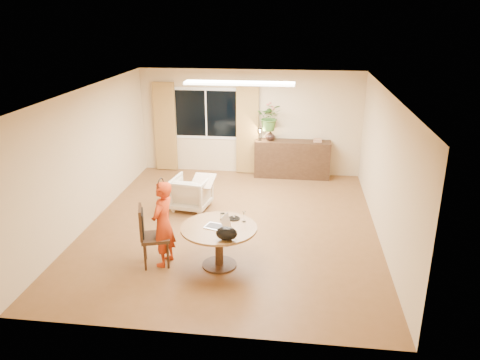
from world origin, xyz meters
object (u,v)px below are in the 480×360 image
Objects in this scene: dining_table at (219,235)px; child at (163,224)px; sideboard at (292,159)px; dining_chair at (155,236)px; armchair at (191,193)px.

dining_table is 0.86× the size of child.
child is at bearing -113.37° from sideboard.
child is at bearing -177.43° from dining_table.
dining_chair is at bearing -114.63° from sideboard.
sideboard is (1.07, 4.52, -0.09)m from dining_table.
child reaches higher than dining_table.
dining_table is at bearing -13.92° from dining_chair.
armchair is (0.05, 2.32, -0.17)m from dining_chair.
dining_chair is (-1.03, -0.07, -0.04)m from dining_table.
dining_table is 4.64m from sideboard.
sideboard reaches higher than dining_table.
dining_table is 1.20× the size of dining_chair.
sideboard is at bearing 168.95° from child.
dining_table is 2.47m from armchair.
sideboard is at bearing 76.63° from dining_table.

